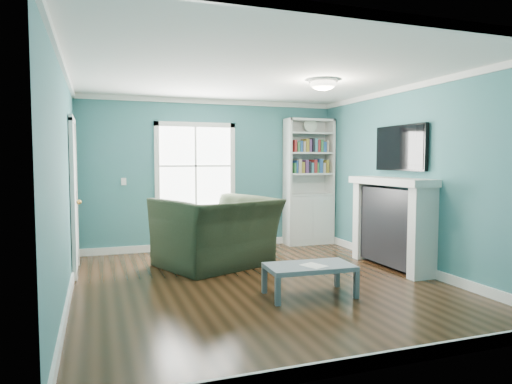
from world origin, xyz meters
name	(u,v)px	position (x,y,z in m)	size (l,w,h in m)	color
floor	(261,284)	(0.00, 0.00, 0.00)	(5.00, 5.00, 0.00)	black
room_walls	(261,158)	(0.00, 0.00, 1.58)	(5.00, 5.00, 5.00)	#347776
trim	(261,186)	(0.00, 0.00, 1.24)	(4.50, 5.00, 2.60)	white
window	(196,166)	(-0.30, 2.49, 1.45)	(1.40, 0.06, 1.50)	white
bookshelf	(309,194)	(1.77, 2.30, 0.92)	(0.90, 0.35, 2.31)	silver
fireplace	(392,224)	(2.08, 0.20, 0.64)	(0.44, 1.58, 1.30)	black
tv	(401,148)	(2.20, 0.20, 1.72)	(0.06, 1.10, 0.65)	black
door	(74,195)	(-2.22, 1.40, 1.07)	(0.12, 0.98, 2.17)	silver
ceiling_fixture	(323,83)	(0.90, 0.10, 2.55)	(0.38, 0.38, 0.15)	white
light_switch	(124,182)	(-1.50, 2.48, 1.20)	(0.08, 0.01, 0.12)	white
recliner	(217,220)	(-0.28, 1.12, 0.67)	(1.54, 1.00, 1.35)	black
coffee_table	(310,269)	(0.35, -0.65, 0.31)	(1.02, 0.59, 0.36)	#535C64
paper_sheet	(314,266)	(0.37, -0.72, 0.36)	(0.21, 0.27, 0.00)	white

